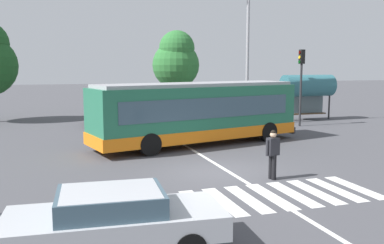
% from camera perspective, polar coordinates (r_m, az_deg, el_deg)
% --- Properties ---
extents(ground_plane, '(160.00, 160.00, 0.00)m').
position_cam_1_polar(ground_plane, '(15.69, 3.30, -6.72)').
color(ground_plane, '#47474C').
extents(city_transit_bus, '(11.09, 5.00, 3.06)m').
position_cam_1_polar(city_transit_bus, '(20.75, 0.77, 1.26)').
color(city_transit_bus, black).
rests_on(city_transit_bus, ground_plane).
extents(pedestrian_crossing_street, '(0.57, 0.33, 1.72)m').
position_cam_1_polar(pedestrian_crossing_street, '(14.69, 10.89, -3.97)').
color(pedestrian_crossing_street, black).
rests_on(pedestrian_crossing_street, ground_plane).
extents(foreground_sedan, '(4.62, 2.15, 1.35)m').
position_cam_1_polar(foreground_sedan, '(9.07, -10.48, -12.60)').
color(foreground_sedan, black).
rests_on(foreground_sedan, ground_plane).
extents(parked_car_black, '(1.93, 4.53, 1.35)m').
position_cam_1_polar(parked_car_black, '(28.31, -12.13, 1.12)').
color(parked_car_black, black).
rests_on(parked_car_black, ground_plane).
extents(parked_car_red, '(1.89, 4.51, 1.35)m').
position_cam_1_polar(parked_car_red, '(28.67, -6.83, 1.31)').
color(parked_car_red, black).
rests_on(parked_car_red, ground_plane).
extents(parked_car_charcoal, '(1.97, 4.55, 1.35)m').
position_cam_1_polar(parked_car_charcoal, '(29.34, -2.07, 1.51)').
color(parked_car_charcoal, black).
rests_on(parked_car_charcoal, ground_plane).
extents(parked_car_silver, '(1.99, 4.56, 1.35)m').
position_cam_1_polar(parked_car_silver, '(29.72, 3.15, 1.58)').
color(parked_car_silver, black).
rests_on(parked_car_silver, ground_plane).
extents(traffic_light_far_corner, '(0.33, 0.32, 4.91)m').
position_cam_1_polar(traffic_light_far_corner, '(27.95, 14.56, 6.14)').
color(traffic_light_far_corner, '#28282B').
rests_on(traffic_light_far_corner, ground_plane).
extents(bus_stop_shelter, '(3.88, 1.54, 3.25)m').
position_cam_1_polar(bus_stop_shelter, '(31.38, 15.38, 4.66)').
color(bus_stop_shelter, '#28282B').
rests_on(bus_stop_shelter, ground_plane).
extents(twin_arm_street_lamp, '(4.94, 0.32, 10.13)m').
position_cam_1_polar(twin_arm_street_lamp, '(28.00, 7.58, 12.23)').
color(twin_arm_street_lamp, '#939399').
rests_on(twin_arm_street_lamp, ground_plane).
extents(background_tree_right, '(3.81, 3.81, 6.72)m').
position_cam_1_polar(background_tree_right, '(34.47, -2.16, 8.35)').
color(background_tree_right, brown).
rests_on(background_tree_right, ground_plane).
extents(crosswalk_painted_stripes, '(5.78, 2.66, 0.01)m').
position_cam_1_polar(crosswalk_painted_stripes, '(13.20, 12.10, -9.64)').
color(crosswalk_painted_stripes, silver).
rests_on(crosswalk_painted_stripes, ground_plane).
extents(lane_center_line, '(0.16, 24.00, 0.01)m').
position_cam_1_polar(lane_center_line, '(17.65, 2.23, -5.09)').
color(lane_center_line, silver).
rests_on(lane_center_line, ground_plane).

